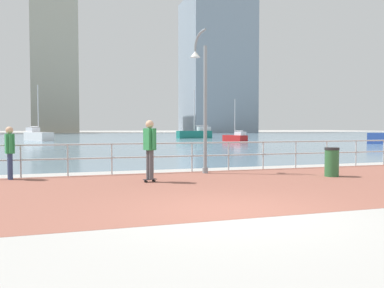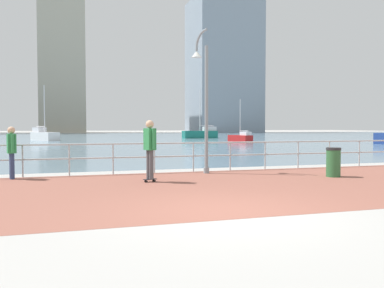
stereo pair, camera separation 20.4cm
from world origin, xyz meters
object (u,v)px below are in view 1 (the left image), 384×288
(sailboat_ivory, at_px, (38,135))
(sailboat_navy, at_px, (235,138))
(lamppost, at_px, (202,94))
(bystander, at_px, (10,149))
(skateboarder, at_px, (150,145))
(trash_bin, at_px, (332,162))
(sailboat_blue, at_px, (195,134))

(sailboat_ivory, height_order, sailboat_navy, sailboat_ivory)
(lamppost, bearing_deg, sailboat_navy, 63.75)
(bystander, bearing_deg, skateboarder, -25.68)
(lamppost, distance_m, trash_bin, 4.81)
(trash_bin, relative_size, sailboat_ivory, 0.15)
(trash_bin, height_order, sailboat_blue, sailboat_blue)
(bystander, distance_m, sailboat_navy, 32.08)
(skateboarder, relative_size, bystander, 1.11)
(trash_bin, relative_size, sailboat_navy, 0.21)
(bystander, relative_size, sailboat_blue, 0.24)
(sailboat_blue, bearing_deg, bystander, -115.72)
(sailboat_ivory, bearing_deg, skateboarder, -82.53)
(bystander, height_order, sailboat_blue, sailboat_blue)
(sailboat_ivory, relative_size, sailboat_navy, 1.40)
(sailboat_ivory, bearing_deg, sailboat_navy, -26.01)
(sailboat_navy, height_order, sailboat_blue, sailboat_blue)
(lamppost, xyz_separation_m, sailboat_blue, (12.80, 39.28, -2.09))
(sailboat_navy, relative_size, sailboat_blue, 0.68)
(trash_bin, bearing_deg, sailboat_navy, 71.93)
(skateboarder, xyz_separation_m, sailboat_blue, (15.00, 41.06, -0.44))
(lamppost, relative_size, skateboarder, 2.76)
(sailboat_navy, bearing_deg, lamppost, -116.25)
(sailboat_ivory, relative_size, sailboat_blue, 0.95)
(sailboat_navy, bearing_deg, sailboat_blue, 90.11)
(sailboat_ivory, distance_m, sailboat_blue, 20.23)
(trash_bin, bearing_deg, bystander, 166.39)
(lamppost, bearing_deg, sailboat_blue, 71.96)
(trash_bin, distance_m, sailboat_blue, 42.55)
(lamppost, height_order, trash_bin, lamppost)
(skateboarder, xyz_separation_m, sailboat_ivory, (-4.92, 37.51, -0.47))
(sailboat_navy, bearing_deg, skateboarder, -118.41)
(bystander, relative_size, trash_bin, 1.72)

